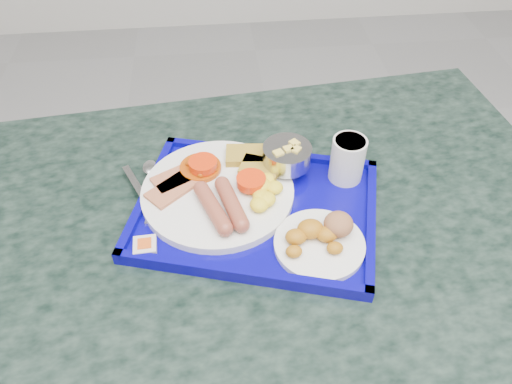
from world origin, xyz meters
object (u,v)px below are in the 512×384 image
Objects in this scene: table at (259,281)px; juice_cup at (348,158)px; main_plate at (223,189)px; tray at (256,210)px; bread_plate at (321,238)px; fruit_bowl at (287,156)px.

juice_cup is at bearing 24.79° from table.
table is at bearing -41.85° from main_plate.
tray is 3.23× the size of bread_plate.
tray is 0.14m from bread_plate.
bread_plate is 1.65× the size of fruit_bowl.
table is at bearing 139.99° from bread_plate.
juice_cup reaches higher than bread_plate.
bread_plate is 0.18m from juice_cup.
main_plate is at bearing -174.18° from juice_cup.
main_plate is (-0.06, 0.04, 0.02)m from tray.
fruit_bowl is 1.04× the size of juice_cup.
tray is 1.76× the size of main_plate.
tray is 5.33× the size of fruit_bowl.
bread_plate is at bearing -40.01° from table.
table is at bearing -120.91° from fruit_bowl.
juice_cup reaches higher than main_plate.
tray is at bearing -127.42° from fruit_bowl.
bread_plate is at bearing -43.31° from tray.
juice_cup is at bearing 19.91° from tray.
juice_cup is at bearing 63.68° from bread_plate.
tray reaches higher than table.
bread_plate is (0.09, -0.08, 0.22)m from table.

